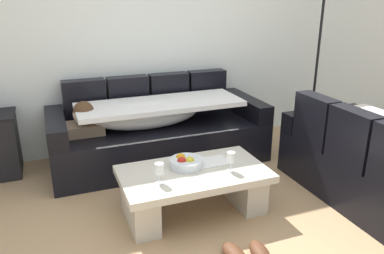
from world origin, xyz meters
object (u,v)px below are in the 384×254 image
(pair_of_shoes, at_px, (247,253))
(floor_lamp, at_px, (318,48))
(couch_along_wall, at_px, (156,132))
(wine_glass_near_left, at_px, (159,170))
(fruit_bowl, at_px, (186,162))
(couch_near_window, at_px, (381,167))
(coffee_table, at_px, (194,186))
(open_magazine, at_px, (212,162))
(wine_glass_near_right, at_px, (231,158))

(pair_of_shoes, bearing_deg, floor_lamp, 44.09)
(couch_along_wall, height_order, wine_glass_near_left, couch_along_wall)
(fruit_bowl, xyz_separation_m, pair_of_shoes, (0.16, -0.80, -0.38))
(couch_near_window, distance_m, fruit_bowl, 1.69)
(couch_near_window, xyz_separation_m, coffee_table, (-1.57, 0.43, -0.10))
(coffee_table, height_order, floor_lamp, floor_lamp)
(wine_glass_near_left, relative_size, open_magazine, 0.59)
(couch_near_window, xyz_separation_m, floor_lamp, (0.50, 1.60, 0.78))
(couch_along_wall, relative_size, floor_lamp, 1.16)
(fruit_bowl, relative_size, open_magazine, 1.00)
(couch_along_wall, bearing_deg, open_magazine, -78.96)
(open_magazine, bearing_deg, wine_glass_near_right, -70.69)
(couch_near_window, height_order, coffee_table, couch_near_window)
(fruit_bowl, height_order, pair_of_shoes, fruit_bowl)
(wine_glass_near_left, height_order, open_magazine, wine_glass_near_left)
(open_magazine, distance_m, pair_of_shoes, 0.88)
(coffee_table, bearing_deg, pair_of_shoes, -80.15)
(fruit_bowl, height_order, open_magazine, fruit_bowl)
(couch_near_window, bearing_deg, pair_of_shoes, 101.12)
(wine_glass_near_right, bearing_deg, fruit_bowl, 146.39)
(wine_glass_near_right, distance_m, open_magazine, 0.25)
(coffee_table, xyz_separation_m, wine_glass_near_left, (-0.32, -0.11, 0.26))
(wine_glass_near_left, relative_size, pair_of_shoes, 0.50)
(fruit_bowl, height_order, wine_glass_near_left, wine_glass_near_left)
(wine_glass_near_right, distance_m, pair_of_shoes, 0.76)
(couch_along_wall, distance_m, fruit_bowl, 1.04)
(fruit_bowl, height_order, floor_lamp, floor_lamp)
(couch_near_window, relative_size, floor_lamp, 0.90)
(couch_near_window, relative_size, coffee_table, 1.47)
(couch_near_window, relative_size, wine_glass_near_right, 10.60)
(wine_glass_near_right, relative_size, floor_lamp, 0.09)
(coffee_table, xyz_separation_m, fruit_bowl, (-0.03, 0.09, 0.18))
(fruit_bowl, distance_m, wine_glass_near_right, 0.38)
(couch_along_wall, bearing_deg, fruit_bowl, -92.10)
(fruit_bowl, bearing_deg, floor_lamp, 27.28)
(fruit_bowl, height_order, wine_glass_near_right, wine_glass_near_right)
(couch_along_wall, relative_size, couch_near_window, 1.28)
(couch_near_window, bearing_deg, coffee_table, 74.84)
(couch_near_window, distance_m, floor_lamp, 1.85)
(fruit_bowl, bearing_deg, open_magazine, 1.59)
(coffee_table, distance_m, floor_lamp, 2.53)
(couch_near_window, distance_m, wine_glass_near_right, 1.34)
(wine_glass_near_left, xyz_separation_m, wine_glass_near_right, (0.60, -0.01, 0.00))
(wine_glass_near_right, xyz_separation_m, floor_lamp, (1.79, 1.29, 0.62))
(open_magazine, bearing_deg, couch_along_wall, 101.93)
(coffee_table, height_order, wine_glass_near_left, wine_glass_near_left)
(floor_lamp, relative_size, pair_of_shoes, 5.86)
(wine_glass_near_right, bearing_deg, floor_lamp, 35.78)
(coffee_table, relative_size, fruit_bowl, 4.29)
(coffee_table, bearing_deg, floor_lamp, 29.58)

